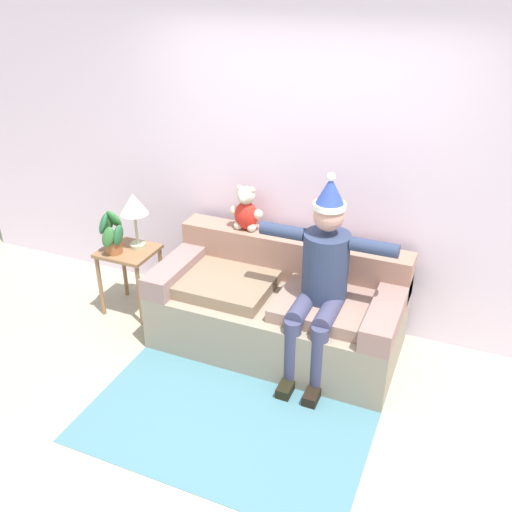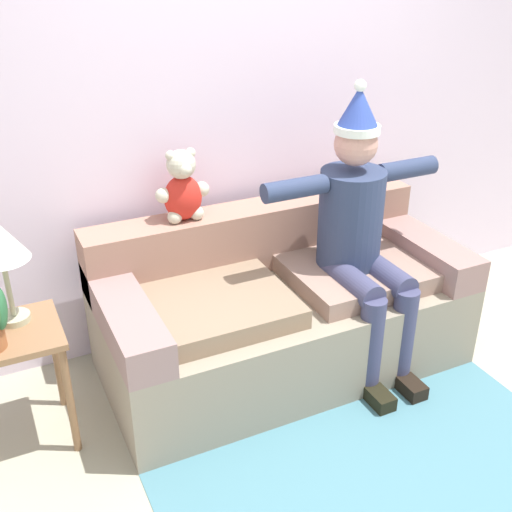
{
  "view_description": "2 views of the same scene",
  "coord_description": "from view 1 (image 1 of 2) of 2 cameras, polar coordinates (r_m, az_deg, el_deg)",
  "views": [
    {
      "loc": [
        1.31,
        -2.55,
        2.79
      ],
      "look_at": [
        -0.18,
        0.94,
        0.79
      ],
      "focal_mm": 39.14,
      "sensor_mm": 36.0,
      "label": 1
    },
    {
      "loc": [
        -1.37,
        -1.57,
        2.13
      ],
      "look_at": [
        -0.21,
        0.86,
        0.76
      ],
      "focal_mm": 43.74,
      "sensor_mm": 36.0,
      "label": 2
    }
  ],
  "objects": [
    {
      "name": "ground_plane",
      "position": [
        4.0,
        -3.05,
        -16.46
      ],
      "size": [
        10.0,
        10.0,
        0.0
      ],
      "primitive_type": "plane",
      "color": "#A7A48C"
    },
    {
      "name": "back_wall",
      "position": [
        4.54,
        5.13,
        9.19
      ],
      "size": [
        7.0,
        0.1,
        2.7
      ],
      "primitive_type": "cube",
      "color": "silver",
      "rests_on": "ground_plane"
    },
    {
      "name": "couch",
      "position": [
        4.51,
        2.37,
        -5.22
      ],
      "size": [
        1.94,
        0.93,
        0.82
      ],
      "color": "gray",
      "rests_on": "ground_plane"
    },
    {
      "name": "person_seated",
      "position": [
        4.05,
        6.68,
        -2.1
      ],
      "size": [
        1.02,
        0.77,
        1.54
      ],
      "color": "navy",
      "rests_on": "ground_plane"
    },
    {
      "name": "teddy_bear",
      "position": [
        4.59,
        -1.02,
        4.71
      ],
      "size": [
        0.29,
        0.17,
        0.38
      ],
      "color": "red",
      "rests_on": "couch"
    },
    {
      "name": "side_table",
      "position": [
        4.98,
        -12.83,
        -0.54
      ],
      "size": [
        0.46,
        0.42,
        0.6
      ],
      "color": "#8A6343",
      "rests_on": "ground_plane"
    },
    {
      "name": "table_lamp",
      "position": [
        4.8,
        -12.39,
        4.98
      ],
      "size": [
        0.24,
        0.24,
        0.49
      ],
      "color": "#B0B18E",
      "rests_on": "side_table"
    },
    {
      "name": "potted_plant",
      "position": [
        4.82,
        -14.56,
        2.25
      ],
      "size": [
        0.23,
        0.25,
        0.4
      ],
      "color": "#9E5A33",
      "rests_on": "side_table"
    },
    {
      "name": "area_rug",
      "position": [
        3.96,
        -3.47,
        -17.01
      ],
      "size": [
        1.94,
        1.11,
        0.01
      ],
      "primitive_type": "cube",
      "color": "teal",
      "rests_on": "ground_plane"
    }
  ]
}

